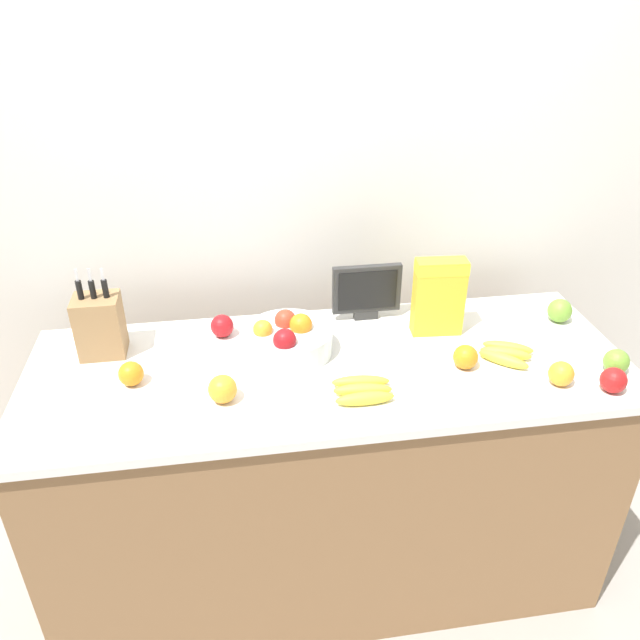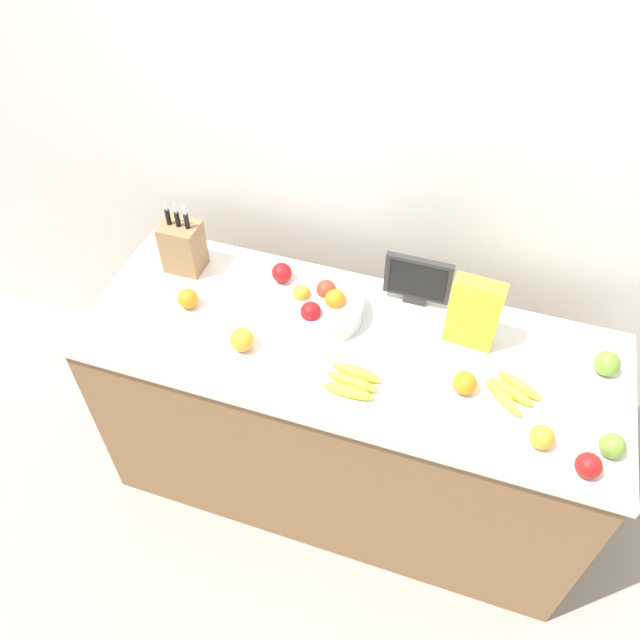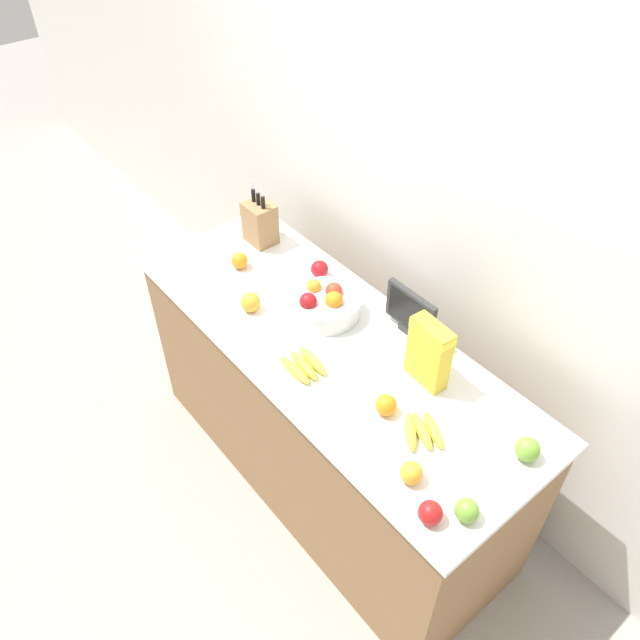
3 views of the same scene
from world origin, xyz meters
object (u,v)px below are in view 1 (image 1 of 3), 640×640
(fruit_bowl, at_px, (288,339))
(apple_front, at_px, (222,326))
(banana_bunch_left, at_px, (506,353))
(orange_front_left, at_px, (465,357))
(apple_middle, at_px, (616,361))
(orange_near_bowl, at_px, (131,374))
(knife_block, at_px, (100,325))
(apple_by_knife_block, at_px, (613,380))
(small_monitor, at_px, (367,291))
(banana_bunch_right, at_px, (363,390))
(cereal_box, at_px, (439,293))
(orange_mid_left, at_px, (223,389))
(orange_front_right, at_px, (561,374))
(apple_near_bananas, at_px, (560,311))

(fruit_bowl, relative_size, apple_front, 3.63)
(banana_bunch_left, relative_size, orange_front_left, 2.54)
(orange_front_left, bearing_deg, apple_middle, -11.83)
(orange_near_bowl, bearing_deg, knife_block, 118.97)
(apple_middle, distance_m, orange_near_bowl, 1.45)
(apple_by_knife_block, xyz_separation_m, orange_near_bowl, (-1.38, 0.25, -0.00))
(small_monitor, distance_m, fruit_bowl, 0.34)
(fruit_bowl, distance_m, banana_bunch_left, 0.68)
(apple_front, bearing_deg, apple_middle, -18.58)
(apple_middle, bearing_deg, small_monitor, 147.12)
(banana_bunch_right, bearing_deg, cereal_box, 44.54)
(small_monitor, xyz_separation_m, apple_middle, (0.67, -0.44, -0.07))
(banana_bunch_right, height_order, orange_front_left, orange_front_left)
(banana_bunch_right, bearing_deg, fruit_bowl, 125.38)
(orange_mid_left, relative_size, orange_front_right, 1.10)
(fruit_bowl, distance_m, orange_near_bowl, 0.48)
(apple_front, height_order, orange_front_left, same)
(knife_block, relative_size, banana_bunch_right, 1.69)
(orange_mid_left, height_order, orange_near_bowl, orange_mid_left)
(cereal_box, xyz_separation_m, apple_near_bananas, (0.44, 0.00, -0.10))
(cereal_box, relative_size, banana_bunch_left, 1.36)
(apple_middle, bearing_deg, orange_front_left, 168.17)
(cereal_box, height_order, orange_mid_left, cereal_box)
(small_monitor, relative_size, apple_by_knife_block, 3.13)
(apple_middle, bearing_deg, apple_near_bananas, 93.68)
(apple_near_bananas, distance_m, orange_mid_left, 1.19)
(banana_bunch_left, bearing_deg, small_monitor, 140.26)
(apple_near_bananas, distance_m, orange_front_right, 0.39)
(apple_front, relative_size, orange_front_right, 1.03)
(cereal_box, relative_size, orange_front_right, 3.54)
(small_monitor, bearing_deg, apple_front, -175.05)
(apple_by_knife_block, relative_size, orange_front_right, 1.02)
(orange_mid_left, bearing_deg, apple_middle, -1.77)
(knife_block, xyz_separation_m, apple_by_knife_block, (1.48, -0.44, -0.06))
(banana_bunch_left, bearing_deg, apple_near_bananas, 35.09)
(cereal_box, relative_size, apple_middle, 3.47)
(banana_bunch_right, distance_m, orange_front_left, 0.35)
(banana_bunch_left, relative_size, apple_by_knife_block, 2.56)
(apple_near_bananas, height_order, orange_front_right, apple_near_bananas)
(apple_near_bananas, bearing_deg, orange_near_bowl, -173.73)
(fruit_bowl, distance_m, apple_near_bananas, 0.95)
(small_monitor, xyz_separation_m, orange_front_right, (0.48, -0.47, -0.07))
(cereal_box, bearing_deg, orange_front_left, -79.92)
(knife_block, distance_m, fruit_bowl, 0.59)
(fruit_bowl, relative_size, apple_middle, 3.66)
(apple_near_bananas, bearing_deg, orange_mid_left, -166.43)
(small_monitor, distance_m, apple_by_knife_block, 0.81)
(banana_bunch_right, xyz_separation_m, orange_front_right, (0.59, -0.03, 0.02))
(cereal_box, bearing_deg, orange_near_bowl, -166.81)
(knife_block, distance_m, apple_by_knife_block, 1.55)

